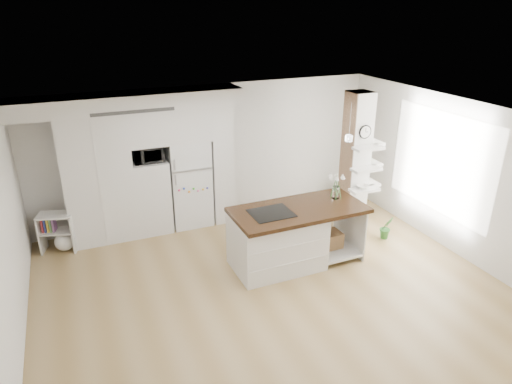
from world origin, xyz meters
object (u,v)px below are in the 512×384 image
refrigerator (189,182)px  kitchen_island (284,237)px  bookshelf (60,235)px  floor_plant_a (386,227)px

refrigerator → kitchen_island: 2.43m
bookshelf → floor_plant_a: 5.98m
kitchen_island → floor_plant_a: 2.23m
bookshelf → kitchen_island: bearing=-13.0°
kitchen_island → floor_plant_a: kitchen_island is taller
refrigerator → bookshelf: size_ratio=2.44×
refrigerator → floor_plant_a: bearing=-32.9°
refrigerator → kitchen_island: refrigerator is taller
floor_plant_a → bookshelf: bearing=161.5°
bookshelf → refrigerator: bearing=21.3°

